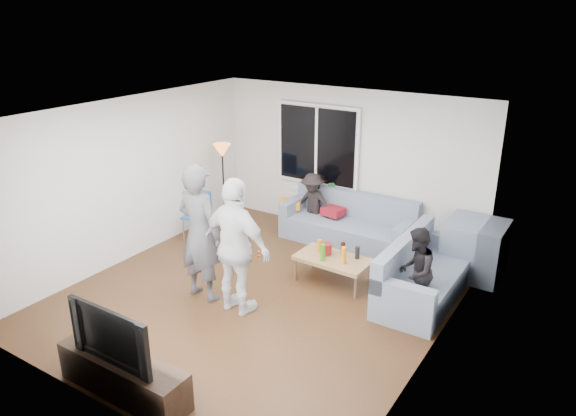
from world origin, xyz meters
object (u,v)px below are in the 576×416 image
Objects in this scene: sofa_back_section at (348,220)px; spectator_back at (312,204)px; coffee_table at (333,270)px; spectator_right at (416,272)px; side_chair at (197,217)px; floor_lamp at (224,186)px; player_right at (236,247)px; player_left at (200,233)px; sofa_right_section at (426,270)px; tv_console at (124,376)px; television at (118,332)px.

spectator_back is at bearing 177.61° from sofa_back_section.
coffee_table is 1.38m from spectator_right.
floor_lamp is (0.00, 0.77, 0.35)m from side_chair.
player_right reaches higher than floor_lamp.
floor_lamp is 1.37× the size of spectator_back.
sofa_back_section is at bearing -105.02° from player_left.
spectator_back is at bearing 65.82° from sofa_right_section.
coffee_table is 1.73m from player_right.
spectator_right is (4.07, -1.05, -0.17)m from floor_lamp.
player_right is (-0.70, -1.40, 0.74)m from coffee_table.
tv_console is 0.54m from television.
spectator_right is at bearing -29.27° from spectator_back.
side_chair is 4.08m from spectator_right.
spectator_right is at bearing -143.43° from player_right.
spectator_right reaches higher than sofa_right_section.
coffee_table is 2.07m from player_left.
player_right is (2.06, -2.29, 0.16)m from floor_lamp.
side_chair reaches higher than sofa_back_section.
floor_lamp is 0.83× the size of player_right.
tv_console is (-2.01, -3.22, -0.39)m from spectator_right.
floor_lamp is 0.97× the size of tv_console.
sofa_back_section is 2.01× the size of spectator_back.
player_right is (2.06, -1.51, 0.51)m from side_chair.
floor_lamp is 4.21m from spectator_right.
television is at bearing -40.78° from spectator_right.
spectator_back is (-0.48, 2.82, -0.37)m from player_right.
television is (-0.24, -4.77, 0.33)m from sofa_back_section.
spectator_right is 1.06× the size of spectator_back.
player_left reaches higher than floor_lamp.
sofa_back_section is 2.84m from player_right.
player_left is 2.26m from tv_console.
sofa_right_section is 0.50m from spectator_right.
player_left is 2.14m from television.
sofa_right_section is 2.68m from player_right.
spectator_right is at bearing -14.38° from side_chair.
sofa_back_section is at bearing 108.28° from coffee_table.
side_chair reaches higher than tv_console.
sofa_back_section is at bearing 87.14° from tv_console.
player_left is at bearing 108.00° from tv_console.
tv_console is (-0.24, -4.77, -0.20)m from sofa_back_section.
spectator_back reaches higher than television.
sofa_right_section is 4.13m from floor_lamp.
television reaches higher than sofa_back_section.
sofa_back_section reaches higher than tv_console.
spectator_right reaches higher than sofa_back_section.
coffee_table is 0.69× the size of tv_console.
player_left is at bearing -74.71° from spectator_right.
sofa_back_section is 1.23× the size of player_right.
player_right reaches higher than television.
spectator_right is at bearing 58.06° from television.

